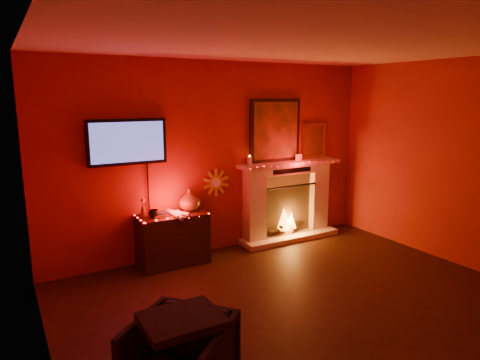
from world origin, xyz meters
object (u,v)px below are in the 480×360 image
(tv, at_px, (127,142))
(sunburst_clock, at_px, (216,182))
(console_table, at_px, (174,235))
(fireplace, at_px, (287,193))

(tv, bearing_deg, sunburst_clock, 1.24)
(sunburst_clock, bearing_deg, console_table, -163.77)
(tv, height_order, console_table, tv)
(tv, height_order, sunburst_clock, tv)
(fireplace, distance_m, sunburst_clock, 1.23)
(console_table, bearing_deg, tv, 159.47)
(tv, bearing_deg, console_table, -20.53)
(sunburst_clock, relative_size, console_table, 0.40)
(fireplace, xyz_separation_m, console_table, (-1.93, -0.13, -0.33))
(console_table, bearing_deg, fireplace, 3.71)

